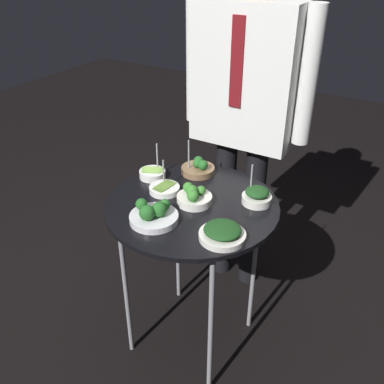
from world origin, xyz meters
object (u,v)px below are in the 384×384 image
(bowl_asparagus_near_rim, at_px, (152,173))
(bowl_broccoli_front_right, at_px, (198,168))
(waiter_figure, at_px, (246,92))
(bowl_asparagus_front_left, at_px, (164,189))
(bowl_broccoli_front_center, at_px, (194,197))
(serving_cart, at_px, (192,215))
(bowl_broccoli_back_right, at_px, (153,214))
(bowl_spinach_mid_right, at_px, (222,233))
(bowl_spinach_far_rim, at_px, (257,196))

(bowl_asparagus_near_rim, bearing_deg, bowl_broccoli_front_right, 41.64)
(waiter_figure, bearing_deg, bowl_asparagus_front_left, -103.08)
(bowl_asparagus_front_left, bearing_deg, bowl_broccoli_front_center, -5.19)
(serving_cart, bearing_deg, bowl_broccoli_front_center, 42.20)
(bowl_broccoli_back_right, relative_size, bowl_asparagus_near_rim, 1.21)
(bowl_asparagus_near_rim, bearing_deg, bowl_asparagus_front_left, -33.72)
(bowl_broccoli_front_right, bearing_deg, bowl_broccoli_front_center, -63.94)
(serving_cart, xyz_separation_m, bowl_broccoli_front_center, (0.01, 0.00, 0.08))
(bowl_asparagus_near_rim, height_order, bowl_broccoli_front_right, bowl_broccoli_front_right)
(serving_cart, bearing_deg, bowl_asparagus_front_left, 172.62)
(bowl_spinach_mid_right, distance_m, bowl_broccoli_front_right, 0.48)
(bowl_asparagus_front_left, distance_m, waiter_figure, 0.58)
(serving_cart, bearing_deg, bowl_broccoli_back_right, -108.35)
(bowl_asparagus_near_rim, height_order, bowl_broccoli_front_center, bowl_asparagus_near_rim)
(waiter_figure, bearing_deg, bowl_broccoli_back_right, -92.72)
(bowl_broccoli_back_right, distance_m, bowl_broccoli_front_center, 0.19)
(bowl_asparagus_near_rim, xyz_separation_m, bowl_spinach_mid_right, (0.46, -0.23, 0.00))
(bowl_spinach_far_rim, distance_m, waiter_figure, 0.52)
(serving_cart, xyz_separation_m, bowl_spinach_far_rim, (0.21, 0.13, 0.09))
(bowl_broccoli_front_right, bearing_deg, bowl_asparagus_front_left, -100.18)
(bowl_spinach_far_rim, height_order, bowl_asparagus_near_rim, bowl_spinach_far_rim)
(bowl_asparagus_near_rim, height_order, bowl_spinach_mid_right, bowl_asparagus_near_rim)
(bowl_spinach_far_rim, bearing_deg, serving_cart, -148.46)
(serving_cart, bearing_deg, bowl_broccoli_front_right, 114.43)
(bowl_spinach_mid_right, relative_size, waiter_figure, 0.10)
(bowl_broccoli_back_right, xyz_separation_m, bowl_broccoli_front_right, (-0.04, 0.40, -0.00))
(serving_cart, height_order, bowl_broccoli_front_center, bowl_broccoli_front_center)
(serving_cart, relative_size, bowl_spinach_mid_right, 4.63)
(serving_cart, xyz_separation_m, bowl_asparagus_near_rim, (-0.25, 0.09, 0.07))
(serving_cart, distance_m, bowl_asparagus_front_left, 0.16)
(bowl_broccoli_front_center, bearing_deg, bowl_spinach_far_rim, 31.22)
(bowl_asparagus_near_rim, distance_m, waiter_figure, 0.55)
(bowl_asparagus_front_left, distance_m, bowl_spinach_mid_right, 0.38)
(bowl_spinach_far_rim, xyz_separation_m, bowl_broccoli_front_center, (-0.21, -0.13, -0.00))
(waiter_figure, bearing_deg, bowl_broccoli_front_right, -105.14)
(bowl_asparagus_front_left, relative_size, bowl_spinach_mid_right, 0.77)
(bowl_asparagus_front_left, xyz_separation_m, bowl_broccoli_front_right, (0.04, 0.21, 0.01))
(serving_cart, xyz_separation_m, bowl_broccoli_front_right, (-0.10, 0.23, 0.08))
(bowl_broccoli_front_center, bearing_deg, bowl_asparagus_near_rim, 161.12)
(serving_cart, distance_m, bowl_spinach_mid_right, 0.26)
(bowl_asparagus_front_left, relative_size, bowl_broccoli_back_right, 0.70)
(bowl_asparagus_near_rim, bearing_deg, bowl_broccoli_back_right, -54.00)
(bowl_spinach_far_rim, relative_size, bowl_broccoli_back_right, 0.86)
(bowl_broccoli_back_right, bearing_deg, bowl_asparagus_near_rim, 126.00)
(bowl_asparagus_front_left, relative_size, bowl_spinach_far_rim, 0.82)
(bowl_spinach_mid_right, bearing_deg, bowl_broccoli_back_right, -172.73)
(bowl_spinach_far_rim, relative_size, waiter_figure, 0.09)
(bowl_broccoli_back_right, bearing_deg, waiter_figure, 87.28)
(bowl_spinach_mid_right, height_order, waiter_figure, waiter_figure)
(bowl_broccoli_front_center, distance_m, waiter_figure, 0.57)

